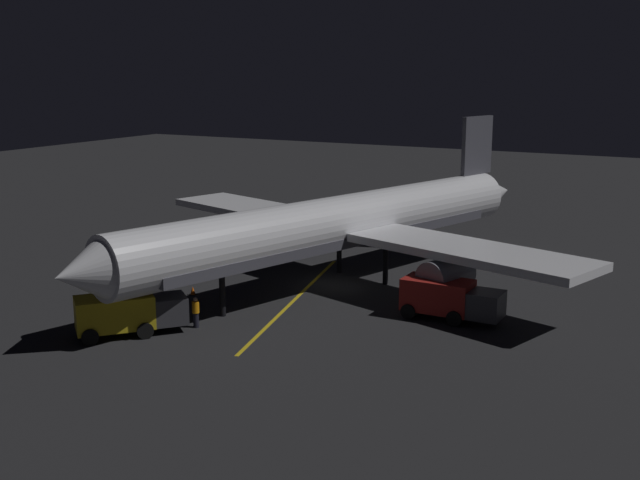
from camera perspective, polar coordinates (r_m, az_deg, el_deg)
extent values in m
cube|color=#242426|center=(52.76, 1.03, -3.41)|extent=(180.00, 180.00, 0.20)
cube|color=gold|center=(49.69, -1.81, -4.29)|extent=(5.02, 20.15, 0.01)
cylinder|color=white|center=(51.76, 1.05, 1.18)|extent=(13.39, 33.49, 3.59)
cube|color=#4C4C56|center=(51.96, 1.05, 0.11)|extent=(11.73, 28.58, 0.65)
cone|color=white|center=(41.15, -16.81, -2.31)|extent=(4.20, 3.78, 3.52)
cone|color=white|center=(66.14, 12.39, 3.35)|extent=(4.35, 5.06, 3.23)
cube|color=#4C4C56|center=(63.48, 11.26, 6.72)|extent=(1.40, 3.55, 4.52)
cube|color=white|center=(47.27, 10.74, -0.79)|extent=(16.07, 9.09, 0.50)
cylinder|color=slate|center=(47.09, 9.07, -2.54)|extent=(2.95, 3.68, 2.10)
cube|color=white|center=(59.81, -4.31, 2.14)|extent=(16.07, 9.09, 0.50)
cylinder|color=slate|center=(58.74, -4.70, 0.56)|extent=(2.95, 3.68, 2.10)
cylinder|color=black|center=(46.45, -7.06, -4.04)|extent=(0.45, 0.45, 2.41)
cylinder|color=black|center=(52.95, 4.75, -1.93)|extent=(0.45, 0.45, 2.41)
cylinder|color=black|center=(55.76, 1.39, -1.16)|extent=(0.45, 0.45, 2.41)
cube|color=gold|center=(44.09, -14.61, -5.07)|extent=(4.25, 4.47, 1.78)
cube|color=#38383D|center=(44.52, -10.83, -4.90)|extent=(2.69, 2.66, 1.50)
cylinder|color=black|center=(44.52, -12.71, -6.00)|extent=(2.34, 2.19, 0.90)
cylinder|color=black|center=(44.24, -16.39, -6.33)|extent=(2.34, 2.19, 0.90)
cube|color=maroon|center=(46.21, 8.49, -3.94)|extent=(3.96, 2.13, 1.86)
cube|color=#38383D|center=(45.40, 11.90, -4.61)|extent=(1.81, 2.01, 1.50)
cylinder|color=black|center=(46.05, 10.07, -5.27)|extent=(0.92, 2.32, 0.90)
cylinder|color=black|center=(46.95, 6.87, -4.82)|extent=(0.92, 2.32, 0.90)
cylinder|color=black|center=(44.87, -8.94, -5.73)|extent=(0.32, 0.32, 0.85)
cylinder|color=orange|center=(44.64, -8.97, -4.82)|extent=(0.40, 0.40, 0.65)
sphere|color=tan|center=(44.52, -8.99, -4.27)|extent=(0.24, 0.24, 0.24)
cone|color=#EA590F|center=(51.22, -9.17, -3.62)|extent=(0.36, 0.36, 0.55)
cube|color=black|center=(51.29, -9.16, -3.90)|extent=(0.50, 0.50, 0.03)
cone|color=#EA590F|center=(49.86, -13.44, -4.26)|extent=(0.36, 0.36, 0.55)
cube|color=black|center=(49.93, -13.43, -4.54)|extent=(0.50, 0.50, 0.03)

